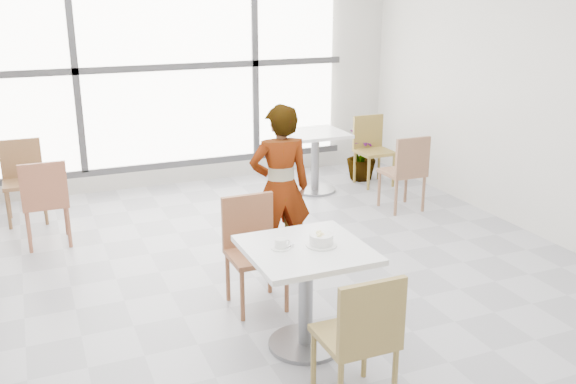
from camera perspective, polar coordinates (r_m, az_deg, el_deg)
name	(u,v)px	position (r m, az deg, el deg)	size (l,w,h in m)	color
floor	(274,299)	(5.21, -1.30, -9.60)	(7.00, 7.00, 0.00)	#9E9EA5
wall_back	(168,66)	(8.04, -10.74, 11.06)	(6.00, 6.00, 0.00)	silver
window	(169,67)	(7.98, -10.64, 11.01)	(4.60, 0.07, 2.52)	white
main_table	(306,278)	(4.34, 1.61, -7.75)	(0.80, 0.80, 0.75)	white
chair_near	(362,333)	(3.77, 6.64, -12.47)	(0.42, 0.42, 0.87)	olive
chair_far	(253,244)	(4.97, -3.21, -4.66)	(0.42, 0.42, 0.87)	brown
oatmeal_bowl	(321,240)	(4.26, 3.02, -4.31)	(0.21, 0.21, 0.09)	silver
coffee_cup	(281,244)	(4.22, -0.62, -4.73)	(0.16, 0.13, 0.07)	white
person	(280,188)	(5.52, -0.70, 0.36)	(0.54, 0.36, 1.48)	black
bg_table_right	(315,153)	(7.78, 2.46, 3.53)	(0.70, 0.70, 0.75)	white
bg_chair_left_near	(45,198)	(6.47, -21.04, -0.48)	(0.42, 0.42, 0.87)	#9F5B40
bg_chair_left_far	(23,175)	(7.36, -22.76, 1.43)	(0.42, 0.42, 0.87)	brown
bg_chair_right_near	(406,168)	(7.17, 10.62, 2.12)	(0.42, 0.42, 0.87)	#8A5F44
bg_chair_right_far	(372,145)	(8.18, 7.53, 4.20)	(0.42, 0.42, 0.87)	olive
plant_right	(361,154)	(8.35, 6.62, 3.39)	(0.38, 0.38, 0.68)	#418E3F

